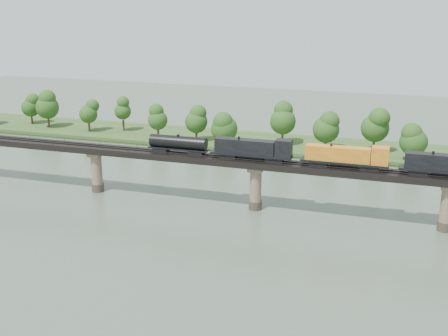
% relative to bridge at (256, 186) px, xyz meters
% --- Properties ---
extents(ground, '(400.00, 400.00, 0.00)m').
position_rel_bridge_xyz_m(ground, '(0.00, -30.00, -5.46)').
color(ground, '#3D4D3D').
rests_on(ground, ground).
extents(far_bank, '(300.00, 24.00, 1.60)m').
position_rel_bridge_xyz_m(far_bank, '(0.00, 55.00, -4.66)').
color(far_bank, '#2D491D').
rests_on(far_bank, ground).
extents(bridge, '(236.00, 30.00, 11.50)m').
position_rel_bridge_xyz_m(bridge, '(0.00, 0.00, 0.00)').
color(bridge, '#473A2D').
rests_on(bridge, ground).
extents(bridge_superstructure, '(220.00, 4.90, 0.75)m').
position_rel_bridge_xyz_m(bridge_superstructure, '(0.00, 0.00, 6.33)').
color(bridge_superstructure, black).
rests_on(bridge_superstructure, bridge).
extents(far_treeline, '(289.06, 17.54, 13.60)m').
position_rel_bridge_xyz_m(far_treeline, '(-8.21, 50.52, 3.37)').
color(far_treeline, '#382619').
rests_on(far_treeline, far_bank).
extents(freight_train, '(73.78, 2.87, 5.08)m').
position_rel_bridge_xyz_m(freight_train, '(12.47, -0.00, 8.47)').
color(freight_train, black).
rests_on(freight_train, bridge).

